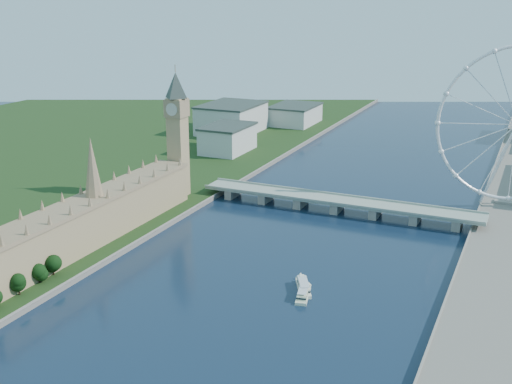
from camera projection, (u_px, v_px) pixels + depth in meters
The scene contains 6 objects.
parliament_range at pixel (96, 217), 428.54m from camera, with size 24.00×200.00×70.00m.
big_ben at pixel (177, 119), 508.38m from camera, with size 20.02×20.02×110.00m.
westminster_bridge at pixel (337, 203), 495.12m from camera, with size 220.00×22.00×9.50m.
city_skyline at pixel (443, 131), 703.22m from camera, with size 505.00×280.00×32.00m.
tour_boat_near at pixel (303, 290), 364.86m from camera, with size 6.76×26.64×5.86m, color silver, non-canonical shape.
tour_boat_far at pixel (303, 297), 356.60m from camera, with size 6.50×25.64×5.63m, color beige, non-canonical shape.
Camera 1 is at (135.58, -154.82, 161.35)m, focal length 45.00 mm.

